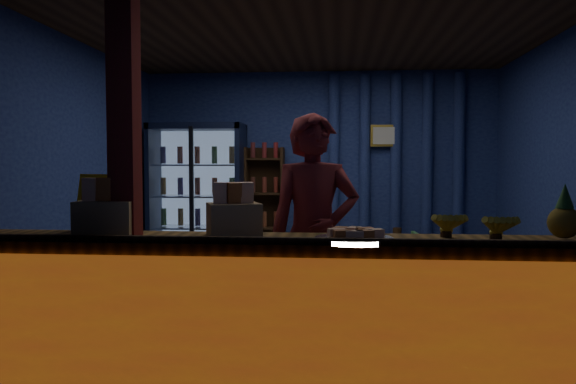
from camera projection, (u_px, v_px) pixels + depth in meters
name	position (u px, v px, depth m)	size (l,w,h in m)	color
ground	(311.00, 311.00, 5.30)	(4.60, 4.60, 0.00)	#515154
room_walls	(311.00, 145.00, 5.22)	(4.60, 4.60, 4.60)	navy
counter	(296.00, 316.00, 3.38)	(4.40, 0.57, 0.99)	brown
support_post	(125.00, 179.00, 3.44)	(0.16, 0.16, 2.60)	maroon
beverage_cooler	(199.00, 199.00, 7.30)	(1.20, 0.62, 1.90)	black
bottle_shelf	(265.00, 209.00, 7.37)	(0.50, 0.28, 1.60)	#372311
curtain_folds	(396.00, 171.00, 7.28)	(1.74, 0.14, 2.50)	navy
framed_picture	(385.00, 136.00, 7.22)	(0.36, 0.04, 0.28)	gold
shopkeeper	(314.00, 238.00, 3.94)	(0.64, 0.42, 1.75)	maroon
green_chair	(393.00, 257.00, 6.56)	(0.63, 0.65, 0.59)	#5AB55B
side_table	(397.00, 258.00, 6.73)	(0.67, 0.56, 0.62)	#372311
yellow_sign	(106.00, 203.00, 3.68)	(0.48, 0.24, 0.38)	yellow
snack_box_left	(107.00, 216.00, 3.43)	(0.37, 0.32, 0.36)	#AD8154
snack_box_centre	(234.00, 217.00, 3.46)	(0.38, 0.35, 0.33)	#AD8154
pastry_tray	(354.00, 237.00, 3.22)	(0.45, 0.45, 0.07)	silver
banana_bunches	(472.00, 225.00, 3.31)	(0.50, 0.30, 0.17)	gold
pineapple	(564.00, 217.00, 3.26)	(0.19, 0.19, 0.32)	olive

